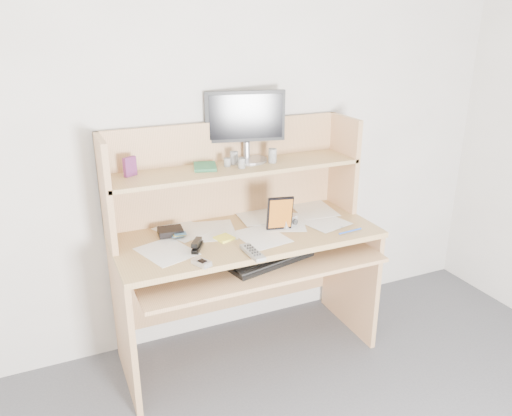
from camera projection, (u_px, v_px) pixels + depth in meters
name	position (u px, v px, depth m)	size (l,w,h in m)	color
back_wall	(224.00, 129.00, 2.76)	(3.60, 0.04, 2.50)	silver
desk	(241.00, 237.00, 2.75)	(1.40, 0.70, 1.30)	tan
paper_clutter	(247.00, 233.00, 2.66)	(1.32, 0.54, 0.01)	white
keyboard	(270.00, 259.00, 2.56)	(0.49, 0.27, 0.03)	black
tv_remote	(253.00, 252.00, 2.41)	(0.05, 0.19, 0.02)	gray
flip_phone	(201.00, 262.00, 2.31)	(0.05, 0.09, 0.02)	#BDBEC0
stapler	(197.00, 244.00, 2.47)	(0.04, 0.13, 0.04)	black
wallet	(170.00, 231.00, 2.63)	(0.13, 0.10, 0.03)	black
sticky_note_pad	(224.00, 238.00, 2.59)	(0.09, 0.09, 0.01)	#F0FF43
digital_camera	(289.00, 221.00, 2.72)	(0.09, 0.04, 0.06)	#BABABD
game_case	(280.00, 213.00, 2.65)	(0.14, 0.02, 0.19)	black
blue_pen	(350.00, 231.00, 2.66)	(0.01, 0.01, 0.15)	#1845B9
card_box	(130.00, 167.00, 2.49)	(0.07, 0.02, 0.10)	#A3151B
shelf_book	(205.00, 167.00, 2.64)	(0.12, 0.16, 0.02)	#327F49
chip_stack_a	(242.00, 163.00, 2.63)	(0.04, 0.04, 0.06)	black
chip_stack_b	(234.00, 158.00, 2.70)	(0.04, 0.04, 0.07)	white
chip_stack_c	(227.00, 162.00, 2.66)	(0.04, 0.04, 0.05)	black
chip_stack_d	(273.00, 156.00, 2.73)	(0.04, 0.04, 0.08)	white
monitor	(246.00, 124.00, 2.72)	(0.44, 0.22, 0.38)	#ACABB0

